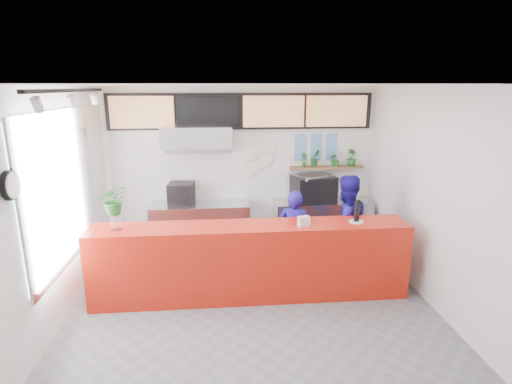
% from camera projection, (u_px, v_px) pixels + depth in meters
% --- Properties ---
extents(floor, '(5.00, 5.00, 0.00)m').
position_uv_depth(floor, '(253.00, 310.00, 5.50)').
color(floor, slate).
rests_on(floor, ground).
extents(ceiling, '(5.00, 5.00, 0.00)m').
position_uv_depth(ceiling, '(253.00, 85.00, 4.73)').
color(ceiling, silver).
extents(wall_back, '(5.00, 0.00, 5.00)m').
position_uv_depth(wall_back, '(242.00, 168.00, 7.52)').
color(wall_back, white).
rests_on(wall_back, ground).
extents(wall_left, '(0.00, 5.00, 5.00)m').
position_uv_depth(wall_left, '(50.00, 211.00, 4.89)').
color(wall_left, white).
rests_on(wall_left, ground).
extents(wall_right, '(0.00, 5.00, 5.00)m').
position_uv_depth(wall_right, '(439.00, 201.00, 5.33)').
color(wall_right, white).
rests_on(wall_right, ground).
extents(service_counter, '(4.50, 0.60, 1.10)m').
position_uv_depth(service_counter, '(251.00, 261.00, 5.74)').
color(service_counter, '#B81C0D').
rests_on(service_counter, ground).
extents(cream_band, '(5.00, 0.02, 0.80)m').
position_uv_depth(cream_band, '(242.00, 108.00, 7.23)').
color(cream_band, beige).
rests_on(cream_band, wall_back).
extents(prep_bench, '(1.80, 0.60, 0.90)m').
position_uv_depth(prep_bench, '(201.00, 227.00, 7.43)').
color(prep_bench, '#B2B5BA').
rests_on(prep_bench, ground).
extents(panini_oven, '(0.47, 0.47, 0.40)m').
position_uv_depth(panini_oven, '(181.00, 194.00, 7.23)').
color(panini_oven, black).
rests_on(panini_oven, prep_bench).
extents(extraction_hood, '(1.20, 0.70, 0.35)m').
position_uv_depth(extraction_hood, '(197.00, 136.00, 6.94)').
color(extraction_hood, '#B2B5BA').
rests_on(extraction_hood, ceiling).
extents(hood_lip, '(1.20, 0.69, 0.31)m').
position_uv_depth(hood_lip, '(197.00, 147.00, 7.00)').
color(hood_lip, '#B2B5BA').
rests_on(hood_lip, ceiling).
extents(right_bench, '(1.80, 0.60, 0.90)m').
position_uv_depth(right_bench, '(322.00, 223.00, 7.63)').
color(right_bench, '#B2B5BA').
rests_on(right_bench, ground).
extents(espresso_machine, '(0.83, 0.66, 0.48)m').
position_uv_depth(espresso_machine, '(313.00, 189.00, 7.44)').
color(espresso_machine, black).
rests_on(espresso_machine, right_bench).
extents(espresso_tray, '(0.76, 0.64, 0.06)m').
position_uv_depth(espresso_tray, '(314.00, 176.00, 7.38)').
color(espresso_tray, '#A2A3A9').
rests_on(espresso_tray, espresso_machine).
extents(herb_shelf, '(1.40, 0.18, 0.04)m').
position_uv_depth(herb_shelf, '(327.00, 167.00, 7.56)').
color(herb_shelf, brown).
rests_on(herb_shelf, wall_back).
extents(menu_board_far_left, '(1.10, 0.10, 0.55)m').
position_uv_depth(menu_board_far_left, '(142.00, 112.00, 6.98)').
color(menu_board_far_left, tan).
rests_on(menu_board_far_left, wall_back).
extents(menu_board_mid_left, '(1.10, 0.10, 0.55)m').
position_uv_depth(menu_board_mid_left, '(209.00, 112.00, 7.08)').
color(menu_board_mid_left, black).
rests_on(menu_board_mid_left, wall_back).
extents(menu_board_mid_right, '(1.10, 0.10, 0.55)m').
position_uv_depth(menu_board_mid_right, '(273.00, 111.00, 7.18)').
color(menu_board_mid_right, tan).
rests_on(menu_board_mid_right, wall_back).
extents(menu_board_far_right, '(1.10, 0.10, 0.55)m').
position_uv_depth(menu_board_far_right, '(336.00, 111.00, 7.29)').
color(menu_board_far_right, tan).
rests_on(menu_board_far_right, wall_back).
extents(soffit, '(4.80, 0.04, 0.65)m').
position_uv_depth(soffit, '(242.00, 111.00, 7.21)').
color(soffit, black).
rests_on(soffit, wall_back).
extents(window_pane, '(0.04, 2.20, 1.90)m').
position_uv_depth(window_pane, '(60.00, 190.00, 5.13)').
color(window_pane, silver).
rests_on(window_pane, wall_left).
extents(window_frame, '(0.03, 2.30, 2.00)m').
position_uv_depth(window_frame, '(62.00, 190.00, 5.13)').
color(window_frame, '#B2B5BA').
rests_on(window_frame, wall_left).
extents(wall_clock_rim, '(0.05, 0.30, 0.30)m').
position_uv_depth(wall_clock_rim, '(10.00, 185.00, 3.89)').
color(wall_clock_rim, black).
rests_on(wall_clock_rim, wall_left).
extents(wall_clock_face, '(0.02, 0.26, 0.26)m').
position_uv_depth(wall_clock_face, '(13.00, 185.00, 3.89)').
color(wall_clock_face, white).
rests_on(wall_clock_face, wall_left).
extents(track_rail, '(0.05, 2.40, 0.04)m').
position_uv_depth(track_rail, '(70.00, 90.00, 4.56)').
color(track_rail, black).
rests_on(track_rail, ceiling).
extents(dec_plate_a, '(0.24, 0.03, 0.24)m').
position_uv_depth(dec_plate_a, '(250.00, 155.00, 7.44)').
color(dec_plate_a, silver).
rests_on(dec_plate_a, wall_back).
extents(dec_plate_b, '(0.24, 0.03, 0.24)m').
position_uv_depth(dec_plate_b, '(266.00, 160.00, 7.49)').
color(dec_plate_b, silver).
rests_on(dec_plate_b, wall_back).
extents(dec_plate_c, '(0.24, 0.03, 0.24)m').
position_uv_depth(dec_plate_c, '(250.00, 171.00, 7.52)').
color(dec_plate_c, silver).
rests_on(dec_plate_c, wall_back).
extents(dec_plate_d, '(0.24, 0.03, 0.24)m').
position_uv_depth(dec_plate_d, '(269.00, 147.00, 7.43)').
color(dec_plate_d, silver).
rests_on(dec_plate_d, wall_back).
extents(photo_frame_a, '(0.20, 0.02, 0.25)m').
position_uv_depth(photo_frame_a, '(300.00, 141.00, 7.47)').
color(photo_frame_a, '#598CBF').
rests_on(photo_frame_a, wall_back).
extents(photo_frame_b, '(0.20, 0.02, 0.25)m').
position_uv_depth(photo_frame_b, '(316.00, 141.00, 7.49)').
color(photo_frame_b, '#598CBF').
rests_on(photo_frame_b, wall_back).
extents(photo_frame_c, '(0.20, 0.02, 0.25)m').
position_uv_depth(photo_frame_c, '(332.00, 140.00, 7.52)').
color(photo_frame_c, '#598CBF').
rests_on(photo_frame_c, wall_back).
extents(photo_frame_d, '(0.20, 0.02, 0.25)m').
position_uv_depth(photo_frame_d, '(300.00, 154.00, 7.53)').
color(photo_frame_d, '#598CBF').
rests_on(photo_frame_d, wall_back).
extents(photo_frame_e, '(0.20, 0.02, 0.25)m').
position_uv_depth(photo_frame_e, '(316.00, 154.00, 7.56)').
color(photo_frame_e, '#598CBF').
rests_on(photo_frame_e, wall_back).
extents(photo_frame_f, '(0.20, 0.02, 0.25)m').
position_uv_depth(photo_frame_f, '(331.00, 154.00, 7.58)').
color(photo_frame_f, '#598CBF').
rests_on(photo_frame_f, wall_back).
extents(staff_center, '(0.61, 0.50, 1.44)m').
position_uv_depth(staff_center, '(294.00, 234.00, 6.31)').
color(staff_center, navy).
rests_on(staff_center, ground).
extents(staff_right, '(0.95, 0.83, 1.67)m').
position_uv_depth(staff_right, '(345.00, 226.00, 6.33)').
color(staff_right, navy).
rests_on(staff_right, ground).
extents(herb_a, '(0.16, 0.13, 0.28)m').
position_uv_depth(herb_a, '(304.00, 160.00, 7.48)').
color(herb_a, '#205C21').
rests_on(herb_a, herb_shelf).
extents(herb_b, '(0.22, 0.20, 0.33)m').
position_uv_depth(herb_b, '(315.00, 158.00, 7.50)').
color(herb_b, '#205C21').
rests_on(herb_b, herb_shelf).
extents(herb_c, '(0.26, 0.23, 0.27)m').
position_uv_depth(herb_c, '(336.00, 159.00, 7.54)').
color(herb_c, '#205C21').
rests_on(herb_c, herb_shelf).
extents(herb_d, '(0.21, 0.20, 0.32)m').
position_uv_depth(herb_d, '(351.00, 158.00, 7.56)').
color(herb_d, '#205C21').
rests_on(herb_d, herb_shelf).
extents(glass_vase, '(0.17, 0.17, 0.19)m').
position_uv_depth(glass_vase, '(116.00, 223.00, 5.39)').
color(glass_vase, silver).
rests_on(glass_vase, service_counter).
extents(basil_vase, '(0.46, 0.43, 0.40)m').
position_uv_depth(basil_vase, '(114.00, 200.00, 5.31)').
color(basil_vase, '#205C21').
rests_on(basil_vase, glass_vase).
extents(napkin_holder, '(0.18, 0.14, 0.14)m').
position_uv_depth(napkin_holder, '(304.00, 221.00, 5.55)').
color(napkin_holder, silver).
rests_on(napkin_holder, service_counter).
extents(white_plate, '(0.26, 0.26, 0.02)m').
position_uv_depth(white_plate, '(356.00, 222.00, 5.72)').
color(white_plate, silver).
rests_on(white_plate, service_counter).
extents(pepper_mill, '(0.09, 0.09, 0.31)m').
position_uv_depth(pepper_mill, '(357.00, 211.00, 5.68)').
color(pepper_mill, black).
rests_on(pepper_mill, white_plate).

